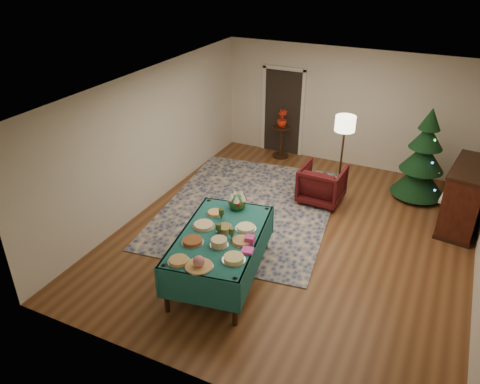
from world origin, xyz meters
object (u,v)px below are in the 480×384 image
at_px(christmas_tree, 423,159).
at_px(piano, 465,198).
at_px(buffet_table, 220,243).
at_px(gift_box, 250,240).
at_px(armchair, 322,183).
at_px(potted_plant, 282,122).
at_px(side_table, 281,142).
at_px(floor_lamp, 345,128).

xyz_separation_m(christmas_tree, piano, (0.87, -0.84, -0.26)).
bearing_deg(buffet_table, gift_box, -0.70).
bearing_deg(armchair, potted_plant, -46.31).
distance_m(gift_box, christmas_tree, 4.55).
bearing_deg(side_table, potted_plant, 90.00).
bearing_deg(buffet_table, armchair, 77.11).
relative_size(floor_lamp, piano, 1.12).
bearing_deg(armchair, side_table, -46.31).
xyz_separation_m(side_table, potted_plant, (0.00, 0.00, 0.52)).
relative_size(armchair, potted_plant, 2.04).
distance_m(potted_plant, christmas_tree, 3.37).
relative_size(armchair, floor_lamp, 0.51).
relative_size(buffet_table, side_table, 2.90).
xyz_separation_m(armchair, christmas_tree, (1.74, 1.04, 0.44)).
height_order(christmas_tree, piano, christmas_tree).
xyz_separation_m(armchair, floor_lamp, (0.21, 0.58, 0.99)).
bearing_deg(side_table, armchair, -48.28).
xyz_separation_m(side_table, christmas_tree, (3.29, -0.70, 0.49)).
bearing_deg(potted_plant, piano, -20.34).
height_order(armchair, side_table, armchair).
distance_m(gift_box, potted_plant, 5.00).
xyz_separation_m(buffet_table, side_table, (-0.85, 4.81, -0.27)).
relative_size(potted_plant, christmas_tree, 0.22).
height_order(floor_lamp, potted_plant, floor_lamp).
bearing_deg(potted_plant, floor_lamp, -33.55).
bearing_deg(piano, potted_plant, 159.66).
xyz_separation_m(gift_box, christmas_tree, (1.94, 4.12, -0.00)).
distance_m(buffet_table, potted_plant, 4.89).
height_order(floor_lamp, christmas_tree, christmas_tree).
distance_m(buffet_table, piano, 4.65).
height_order(armchair, christmas_tree, christmas_tree).
distance_m(armchair, floor_lamp, 1.17).
xyz_separation_m(buffet_table, potted_plant, (-0.85, 4.81, 0.25)).
bearing_deg(potted_plant, armchair, -48.28).
height_order(buffet_table, side_table, buffet_table).
distance_m(floor_lamp, piano, 2.57).
height_order(floor_lamp, side_table, floor_lamp).
bearing_deg(gift_box, armchair, 86.16).
xyz_separation_m(gift_box, potted_plant, (-1.35, 4.82, 0.03)).
xyz_separation_m(gift_box, side_table, (-1.35, 4.82, -0.49)).
bearing_deg(side_table, floor_lamp, -33.55).
distance_m(floor_lamp, potted_plant, 2.18).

